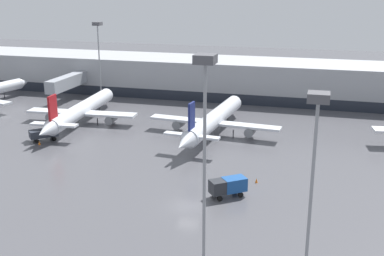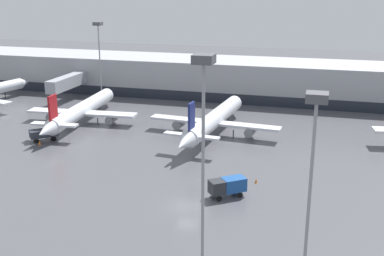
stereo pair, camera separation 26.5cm
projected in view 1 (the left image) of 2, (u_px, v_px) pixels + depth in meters
name	position (u px, v px, depth m)	size (l,w,h in m)	color
ground_plane	(188.00, 206.00, 59.94)	(320.00, 320.00, 0.00)	#4C4C51
terminal_building	(257.00, 80.00, 115.88)	(160.00, 31.05, 9.00)	#9EA0A5
parked_jet_2	(81.00, 110.00, 95.19)	(22.40, 34.32, 8.17)	silver
parked_jet_3	(214.00, 120.00, 87.58)	(24.71, 34.39, 8.68)	silver
service_truck_0	(228.00, 185.00, 62.23)	(4.96, 4.43, 2.48)	#19478C
service_truck_1	(45.00, 132.00, 84.86)	(4.94, 4.82, 2.93)	#2D333D
traffic_cone_2	(39.00, 143.00, 82.90)	(0.44, 0.44, 0.60)	orange
traffic_cone_4	(256.00, 180.00, 66.95)	(0.36, 0.36, 0.65)	orange
apron_light_mast_1	(98.00, 39.00, 109.44)	(1.80, 1.80, 18.42)	gray
apron_light_mast_2	(316.00, 137.00, 40.13)	(1.80, 1.80, 18.10)	gray
apron_light_mast_6	(205.00, 108.00, 42.01)	(1.80, 1.80, 20.85)	gray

